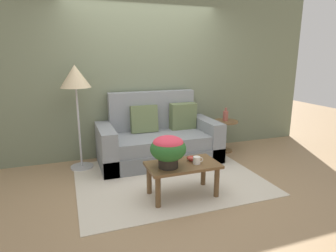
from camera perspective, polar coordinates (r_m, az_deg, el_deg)
name	(u,v)px	position (r m, az deg, el deg)	size (l,w,h in m)	color
ground_plane	(170,181)	(4.04, 0.48, -10.83)	(14.00, 14.00, 0.00)	#997A56
wall_back	(143,72)	(4.94, -4.90, 10.75)	(6.40, 0.12, 2.84)	slate
area_rug	(168,178)	(4.11, 0.05, -10.29)	(2.50, 2.00, 0.01)	beige
couch	(158,141)	(4.69, -1.92, -2.90)	(1.91, 0.92, 1.10)	slate
coffee_table	(183,170)	(3.52, 2.93, -8.72)	(0.87, 0.48, 0.42)	brown
side_table	(225,130)	(5.21, 11.31, -0.84)	(0.43, 0.43, 0.56)	brown
floor_lamp	(76,82)	(4.36, -17.92, 8.31)	(0.44, 0.44, 1.56)	#B2B2B7
potted_plant	(168,148)	(3.30, 0.04, -4.49)	(0.42, 0.42, 0.38)	black
coffee_mug	(197,160)	(3.48, 5.77, -6.79)	(0.13, 0.09, 0.09)	white
snack_bowl	(191,158)	(3.58, 4.64, -6.39)	(0.11, 0.11, 0.06)	#B2382D
table_vase	(226,115)	(5.15, 11.38, 2.08)	(0.09, 0.09, 0.23)	#934C42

